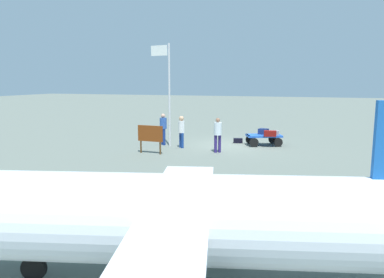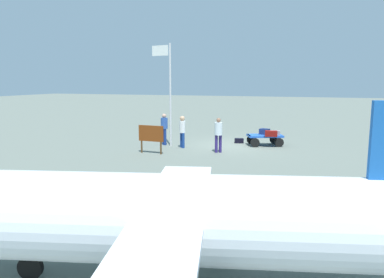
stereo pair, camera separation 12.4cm
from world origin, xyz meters
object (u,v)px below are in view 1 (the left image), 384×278
suitcase_tan (238,141)px  signboard (150,135)px  worker_lead (218,132)px  worker_trailing (163,126)px  worker_supervisor (181,130)px  flagpole (167,85)px  airplane_near (159,218)px  suitcase_navy (274,133)px  luggage_cart (263,138)px  suitcase_dark (263,131)px  suitcase_grey (270,134)px

suitcase_tan → signboard: 5.44m
worker_lead → worker_trailing: 3.45m
worker_supervisor → flagpole: bearing=-18.7°
airplane_near → flagpole: flagpole is taller
worker_supervisor → signboard: size_ratio=1.23×
suitcase_navy → suitcase_tan: bearing=-7.3°
luggage_cart → flagpole: (4.75, 1.76, 2.73)m
suitcase_navy → worker_lead: size_ratio=0.33×
worker_trailing → worker_supervisor: size_ratio=1.03×
suitcase_navy → worker_trailing: worker_trailing is taller
suitcase_navy → worker_trailing: 5.84m
suitcase_dark → suitcase_tan: size_ratio=1.04×
luggage_cart → airplane_near: bearing=91.0°
suitcase_grey → suitcase_tan: 2.06m
worker_supervisor → suitcase_navy: bearing=-154.3°
suitcase_grey → suitcase_tan: size_ratio=1.20×
worker_lead → worker_trailing: size_ratio=0.99×
luggage_cart → worker_supervisor: bearing=28.0°
suitcase_dark → worker_trailing: bearing=19.3°
suitcase_grey → worker_trailing: size_ratio=0.39×
luggage_cart → suitcase_grey: bearing=130.3°
luggage_cart → flagpole: size_ratio=0.38×
worker_lead → suitcase_navy: bearing=-130.3°
airplane_near → suitcase_grey: bearing=-90.6°
worker_trailing → signboard: (-0.35, 2.38, -0.12)m
suitcase_grey → flagpole: size_ratio=0.12×
flagpole → worker_lead: bearing=162.4°
worker_trailing → worker_supervisor: bearing=158.6°
worker_lead → luggage_cart: bearing=-123.7°
suitcase_tan → flagpole: (3.32, 2.07, 3.02)m
worker_lead → airplane_near: size_ratio=0.19×
suitcase_grey → worker_supervisor: size_ratio=0.40×
suitcase_dark → worker_lead: (1.76, 2.87, 0.26)m
luggage_cart → suitcase_tan: luggage_cart is taller
signboard → suitcase_dark: bearing=-138.5°
worker_trailing → worker_supervisor: 1.29m
suitcase_grey → suitcase_tan: (1.82, -0.78, -0.58)m
suitcase_tan → worker_lead: size_ratio=0.33×
worker_lead → airplane_near: 11.80m
worker_lead → suitcase_tan: bearing=-97.1°
luggage_cart → flagpole: flagpole is taller
suitcase_navy → worker_trailing: bearing=16.4°
airplane_near → flagpole: size_ratio=1.64×
worker_trailing → worker_lead: bearing=161.3°
suitcase_tan → suitcase_navy: bearing=172.7°
worker_supervisor → airplane_near: size_ratio=0.19×
suitcase_tan → worker_lead: bearing=82.9°
worker_trailing → suitcase_grey: bearing=-168.4°
suitcase_dark → worker_lead: 3.38m
airplane_near → signboard: bearing=-64.4°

